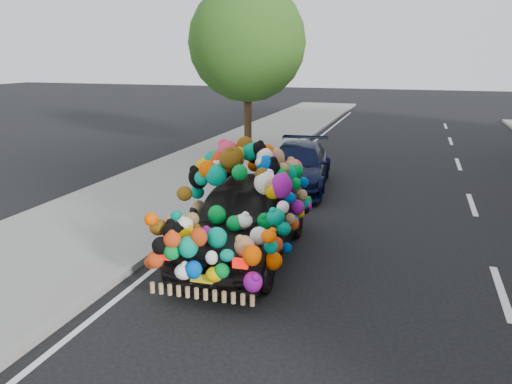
{
  "coord_description": "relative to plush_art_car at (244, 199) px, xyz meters",
  "views": [
    {
      "loc": [
        2.11,
        -7.93,
        3.57
      ],
      "look_at": [
        -0.75,
        0.97,
        1.01
      ],
      "focal_mm": 35.0,
      "sensor_mm": 36.0,
      "label": 1
    }
  ],
  "objects": [
    {
      "name": "lane_markings",
      "position": [
        4.33,
        -0.24,
        -1.07
      ],
      "size": [
        6.0,
        50.0,
        0.01
      ],
      "primitive_type": null,
      "color": "silver",
      "rests_on": "ground"
    },
    {
      "name": "sidewalk",
      "position": [
        -3.57,
        -0.24,
        -1.01
      ],
      "size": [
        4.0,
        60.0,
        0.12
      ],
      "primitive_type": "cube",
      "color": "gray",
      "rests_on": "ground"
    },
    {
      "name": "navy_sedan",
      "position": [
        -0.2,
        5.09,
        -0.47
      ],
      "size": [
        2.12,
        4.29,
        1.2
      ],
      "primitive_type": "imported",
      "rotation": [
        0.0,
        0.0,
        0.11
      ],
      "color": "black",
      "rests_on": "ground"
    },
    {
      "name": "kerb",
      "position": [
        -1.62,
        -0.24,
        -1.01
      ],
      "size": [
        0.15,
        60.0,
        0.13
      ],
      "primitive_type": "cube",
      "color": "gray",
      "rests_on": "ground"
    },
    {
      "name": "ground",
      "position": [
        0.73,
        -0.24,
        -1.07
      ],
      "size": [
        100.0,
        100.0,
        0.0
      ],
      "primitive_type": "plane",
      "color": "black",
      "rests_on": "ground"
    },
    {
      "name": "tree_near_sidewalk",
      "position": [
        -3.07,
        9.26,
        2.95
      ],
      "size": [
        4.2,
        4.2,
        6.13
      ],
      "color": "#332114",
      "rests_on": "ground"
    },
    {
      "name": "plush_art_car",
      "position": [
        0.0,
        0.0,
        0.0
      ],
      "size": [
        2.26,
        4.53,
        2.1
      ],
      "rotation": [
        0.0,
        0.0,
        0.04
      ],
      "color": "black",
      "rests_on": "ground"
    }
  ]
}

